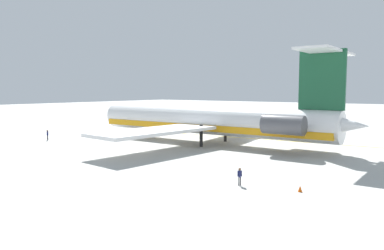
{
  "coord_description": "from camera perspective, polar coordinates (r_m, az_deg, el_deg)",
  "views": [
    {
      "loc": [
        -29.55,
        59.79,
        8.9
      ],
      "look_at": [
        5.76,
        12.68,
        3.34
      ],
      "focal_mm": 35.3,
      "sensor_mm": 36.0,
      "label": 1
    }
  ],
  "objects": [
    {
      "name": "safety_cone_wingtip",
      "position": [
        34.63,
        16.01,
        -9.24
      ],
      "size": [
        0.4,
        0.4,
        0.55
      ],
      "primitive_type": "cone",
      "color": "#EA590F",
      "rests_on": "ground"
    },
    {
      "name": "main_jetliner",
      "position": [
        61.58,
        3.27,
        0.71
      ],
      "size": [
        48.82,
        43.45,
        14.24
      ],
      "rotation": [
        0.0,
        0.0,
        0.02
      ],
      "color": "white",
      "rests_on": "ground"
    },
    {
      "name": "taxiway_centreline",
      "position": [
        70.76,
        6.6,
        -1.87
      ],
      "size": [
        97.36,
        9.87,
        0.01
      ],
      "primitive_type": "cube",
      "rotation": [
        0.0,
        0.0,
        0.1
      ],
      "color": "gold",
      "rests_on": "ground"
    },
    {
      "name": "ground",
      "position": [
        67.29,
        10.47,
        -2.3
      ],
      "size": [
        383.8,
        383.8,
        0.0
      ],
      "primitive_type": "plane",
      "color": "#ADADA8"
    },
    {
      "name": "ground_crew_starboard",
      "position": [
        71.04,
        -20.99,
        -1.23
      ],
      "size": [
        0.46,
        0.29,
        1.81
      ],
      "rotation": [
        0.0,
        0.0,
        1.56
      ],
      "color": "black",
      "rests_on": "ground"
    },
    {
      "name": "ground_crew_portside",
      "position": [
        35.46,
        7.22,
        -7.42
      ],
      "size": [
        0.32,
        0.33,
        1.68
      ],
      "rotation": [
        0.0,
        0.0,
        2.36
      ],
      "color": "black",
      "rests_on": "ground"
    },
    {
      "name": "ground_crew_near_nose",
      "position": [
        94.96,
        -1.94,
        0.66
      ],
      "size": [
        0.27,
        0.38,
        1.7
      ],
      "rotation": [
        0.0,
        0.0,
        5.71
      ],
      "color": "black",
      "rests_on": "ground"
    }
  ]
}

